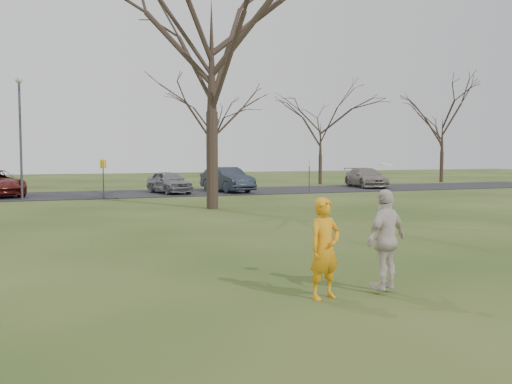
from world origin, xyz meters
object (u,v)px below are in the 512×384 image
at_px(player_defender, 325,248).
at_px(car_7, 366,178).
at_px(car_5, 227,179).
at_px(big_tree, 212,46).
at_px(lamp_post, 20,123).
at_px(catching_play, 386,239).
at_px(car_4, 169,182).

distance_m(player_defender, car_7, 30.54).
xyz_separation_m(car_5, big_tree, (-3.63, -9.59, 6.21)).
distance_m(player_defender, lamp_post, 23.59).
height_order(car_5, catching_play, catching_play).
bearing_deg(car_7, big_tree, -134.41).
bearing_deg(car_4, big_tree, -103.28).
bearing_deg(car_7, car_5, -165.93).
relative_size(car_5, car_7, 0.99).
height_order(car_4, big_tree, big_tree).
relative_size(car_5, lamp_post, 0.73).
bearing_deg(big_tree, car_4, 90.05).
relative_size(player_defender, car_4, 0.43).
xyz_separation_m(car_7, big_tree, (-14.09, -10.58, 6.29)).
distance_m(car_4, car_7, 14.14).
height_order(catching_play, big_tree, big_tree).
xyz_separation_m(player_defender, big_tree, (2.31, 15.18, 6.16)).
bearing_deg(big_tree, catching_play, -94.36).
relative_size(car_4, car_7, 0.84).
height_order(car_5, big_tree, big_tree).
xyz_separation_m(catching_play, lamp_post, (-6.84, 22.72, 3.02)).
relative_size(player_defender, catching_play, 0.77).
bearing_deg(car_4, car_7, -9.00).
distance_m(player_defender, car_5, 25.48).
bearing_deg(car_4, lamp_post, -179.23).
bearing_deg(player_defender, lamp_post, 89.83).
relative_size(player_defender, car_5, 0.37).
bearing_deg(player_defender, car_4, 70.42).
bearing_deg(lamp_post, player_defender, -75.92).
relative_size(car_5, big_tree, 0.33).
distance_m(player_defender, big_tree, 16.54).
bearing_deg(car_5, catching_play, -111.97).
bearing_deg(player_defender, car_5, 62.25).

